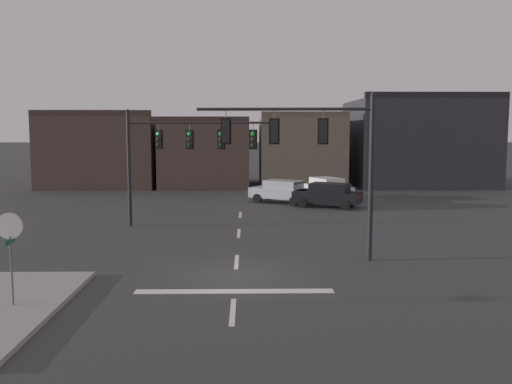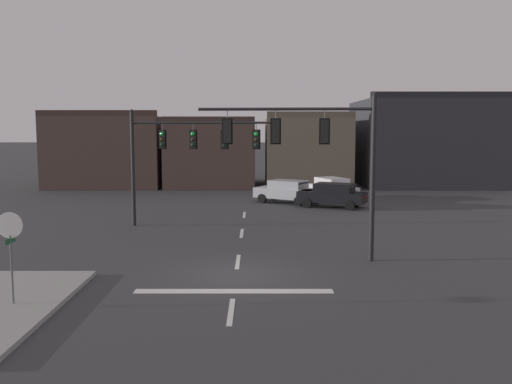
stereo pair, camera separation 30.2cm
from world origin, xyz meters
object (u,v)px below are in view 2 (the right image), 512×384
(signal_mast_far_side, at_px, (181,146))
(car_lot_middle, at_px, (330,195))
(car_lot_farside, at_px, (285,191))
(stop_sign, at_px, (8,236))
(car_lot_nearside, at_px, (330,188))
(signal_mast_near_side, at_px, (313,146))

(signal_mast_far_side, height_order, car_lot_middle, signal_mast_far_side)
(signal_mast_far_side, bearing_deg, car_lot_farside, 57.96)
(stop_sign, bearing_deg, signal_mast_far_side, 76.68)
(stop_sign, height_order, car_lot_nearside, stop_sign)
(signal_mast_near_side, distance_m, signal_mast_far_side, 9.75)
(signal_mast_near_side, relative_size, car_lot_farside, 1.48)
(stop_sign, bearing_deg, car_lot_middle, 59.89)
(car_lot_middle, bearing_deg, car_lot_nearside, 82.23)
(signal_mast_far_side, distance_m, car_lot_middle, 12.09)
(car_lot_middle, bearing_deg, stop_sign, -120.11)
(signal_mast_far_side, xyz_separation_m, stop_sign, (-3.21, -13.57, -2.13))
(signal_mast_near_side, relative_size, car_lot_middle, 1.45)
(car_lot_nearside, height_order, car_lot_farside, same)
(stop_sign, distance_m, car_lot_nearside, 28.09)
(signal_mast_far_side, relative_size, car_lot_farside, 1.64)
(car_lot_nearside, height_order, car_lot_middle, same)
(signal_mast_near_side, xyz_separation_m, car_lot_nearside, (3.32, 19.00, -3.66))
(signal_mast_near_side, height_order, car_lot_middle, signal_mast_near_side)
(signal_mast_near_side, xyz_separation_m, signal_mast_far_side, (-6.17, 7.55, -0.24))
(car_lot_nearside, xyz_separation_m, car_lot_middle, (-0.55, -4.07, 0.00))
(signal_mast_near_side, relative_size, stop_sign, 2.44)
(stop_sign, xyz_separation_m, car_lot_farside, (9.21, 23.16, -1.29))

